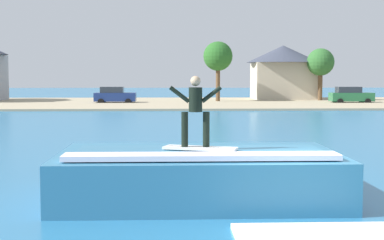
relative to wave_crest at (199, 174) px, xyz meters
The scene contains 10 objects.
ground_plane 2.52m from the wave_crest, 35.34° to the right, with size 260.00×260.00×0.00m, color teal.
wave_crest is the anchor object (origin of this frame).
surfboard 0.92m from the wave_crest, 89.32° to the right, with size 1.81×1.07×0.06m.
surfer 1.78m from the wave_crest, 101.24° to the right, with size 1.26×0.32×1.68m.
shoreline_bank 48.14m from the wave_crest, 87.62° to the left, with size 120.00×25.26×0.19m.
car_near_shore 47.93m from the wave_crest, 97.96° to the left, with size 4.39×2.27×1.86m.
car_far_shore 50.22m from the wave_crest, 68.26° to the left, with size 4.53×2.07×1.86m.
house_gabled_white 57.06m from the wave_crest, 76.80° to the left, with size 8.90×8.90×6.69m.
tree_tall_bare 50.59m from the wave_crest, 84.71° to the left, with size 3.27×3.27×6.84m.
tree_short_bushy 54.75m from the wave_crest, 72.20° to the left, with size 3.16×3.16×6.18m.
Camera 1 is at (-2.70, -12.68, 3.07)m, focal length 53.80 mm.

